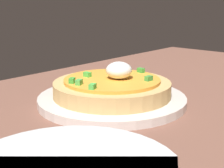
% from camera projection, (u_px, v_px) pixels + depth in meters
% --- Properties ---
extents(dining_table, '(1.21, 0.80, 0.03)m').
position_uv_depth(dining_table, '(190.00, 119.00, 0.52)').
color(dining_table, brown).
rests_on(dining_table, ground).
extents(plate, '(0.25, 0.25, 0.01)m').
position_uv_depth(plate, '(112.00, 99.00, 0.55)').
color(plate, silver).
rests_on(plate, dining_table).
extents(pizza, '(0.20, 0.20, 0.06)m').
position_uv_depth(pizza, '(112.00, 87.00, 0.54)').
color(pizza, tan).
rests_on(pizza, plate).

